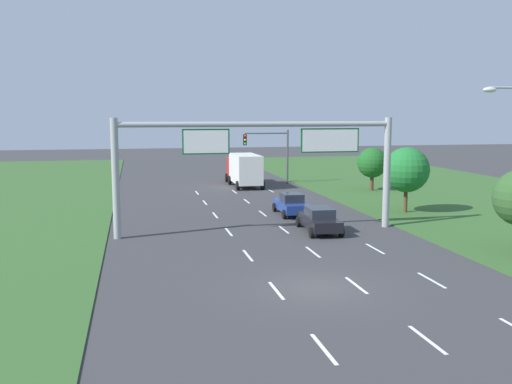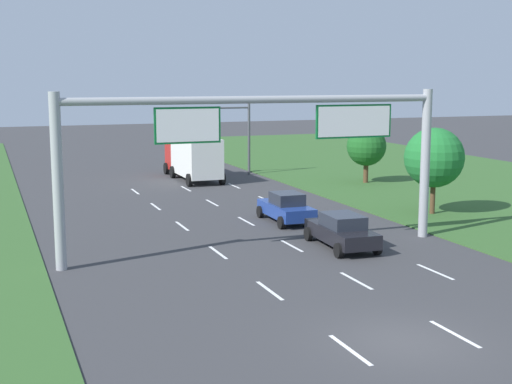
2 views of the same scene
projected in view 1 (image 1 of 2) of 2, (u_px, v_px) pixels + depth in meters
name	position (u px, v px, depth m)	size (l,w,h in m)	color
ground_plane	(317.00, 288.00, 23.81)	(200.00, 200.00, 0.00)	#38383A
lane_dashes_inner_left	(248.00, 255.00, 29.26)	(0.14, 50.40, 0.01)	white
lane_dashes_inner_right	(313.00, 252.00, 29.99)	(0.14, 50.40, 0.01)	white
lane_dashes_slip	(375.00, 249.00, 30.71)	(0.14, 50.40, 0.01)	white
car_near_red	(319.00, 219.00, 35.05)	(2.23, 4.58, 1.53)	black
car_lead_silver	(291.00, 204.00, 40.98)	(2.07, 4.25, 1.57)	navy
box_truck	(244.00, 169.00, 57.30)	(2.71, 8.07, 3.23)	#B21E19
sign_gantry	(263.00, 153.00, 34.40)	(17.24, 0.44, 7.00)	#9EA0A5
traffic_light_mast	(269.00, 147.00, 58.58)	(4.76, 0.49, 5.60)	#47494F
roadside_tree_mid	(407.00, 170.00, 41.45)	(3.30, 3.30, 4.83)	#513823
roadside_tree_far	(372.00, 163.00, 53.42)	(2.82, 2.82, 4.10)	#513823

